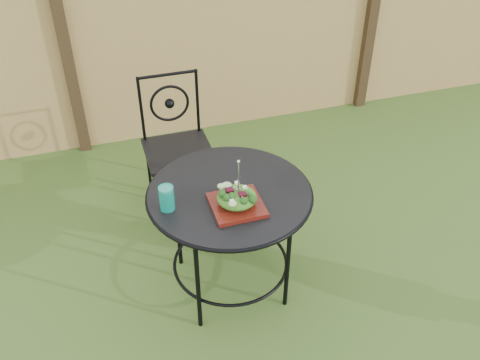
% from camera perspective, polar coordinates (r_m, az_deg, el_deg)
% --- Properties ---
extents(ground, '(60.00, 60.00, 0.00)m').
position_cam_1_polar(ground, '(3.38, 9.76, -12.27)').
color(ground, '#2B4A17').
rests_on(ground, ground).
extents(fence, '(8.00, 0.12, 1.90)m').
position_cam_1_polar(fence, '(4.56, -1.28, 16.49)').
color(fence, tan).
rests_on(fence, ground).
extents(patio_table, '(0.92, 0.92, 0.72)m').
position_cam_1_polar(patio_table, '(3.02, -1.10, -3.31)').
color(patio_table, black).
rests_on(patio_table, ground).
extents(patio_chair, '(0.46, 0.46, 0.95)m').
position_cam_1_polar(patio_chair, '(3.78, -6.81, 4.16)').
color(patio_chair, black).
rests_on(patio_chair, ground).
extents(salad_plate, '(0.27, 0.27, 0.02)m').
position_cam_1_polar(salad_plate, '(2.82, -0.35, -2.69)').
color(salad_plate, '#3E0C08').
rests_on(salad_plate, patio_table).
extents(salad, '(0.21, 0.21, 0.08)m').
position_cam_1_polar(salad, '(2.79, -0.36, -1.86)').
color(salad, '#235614').
rests_on(salad, salad_plate).
extents(fork, '(0.01, 0.01, 0.18)m').
position_cam_1_polar(fork, '(2.71, -0.16, 0.33)').
color(fork, silver).
rests_on(fork, salad).
extents(drinking_glass, '(0.08, 0.08, 0.14)m').
position_cam_1_polar(drinking_glass, '(2.80, -7.83, -1.92)').
color(drinking_glass, '#0C8C77').
rests_on(drinking_glass, patio_table).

